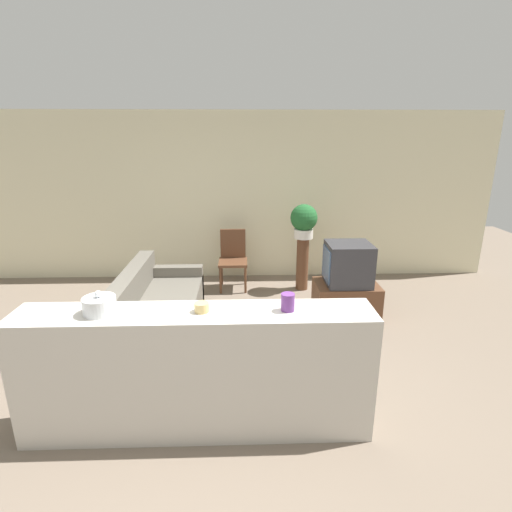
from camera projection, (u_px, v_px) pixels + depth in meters
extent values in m
plane|color=#756656|center=(203.00, 402.00, 3.63)|extent=(14.00, 14.00, 0.00)
cube|color=beige|center=(220.00, 197.00, 6.51)|extent=(9.00, 0.06, 2.70)
cube|color=#605B51|center=(160.00, 316.00, 4.88)|extent=(0.88, 1.98, 0.40)
cube|color=#605B51|center=(129.00, 288.00, 4.76)|extent=(0.20, 1.98, 0.35)
cube|color=#605B51|center=(142.00, 350.00, 3.99)|extent=(0.88, 0.16, 0.55)
cube|color=#605B51|center=(172.00, 284.00, 5.73)|extent=(0.88, 0.16, 0.55)
cube|color=brown|center=(346.00, 300.00, 5.27)|extent=(0.81, 0.58, 0.47)
cube|color=#333338|center=(348.00, 264.00, 5.12)|extent=(0.56, 0.53, 0.54)
cube|color=#4C6B93|center=(326.00, 264.00, 5.11)|extent=(0.02, 0.43, 0.42)
cube|color=brown|center=(233.00, 262.00, 6.18)|extent=(0.44, 0.44, 0.04)
cube|color=brown|center=(233.00, 243.00, 6.30)|extent=(0.40, 0.04, 0.46)
cylinder|color=brown|center=(220.00, 280.00, 6.06)|extent=(0.04, 0.04, 0.41)
cylinder|color=brown|center=(245.00, 280.00, 6.08)|extent=(0.04, 0.04, 0.41)
cylinder|color=brown|center=(222.00, 272.00, 6.43)|extent=(0.04, 0.04, 0.41)
cylinder|color=brown|center=(245.00, 272.00, 6.44)|extent=(0.04, 0.04, 0.41)
cylinder|color=brown|center=(302.00, 264.00, 6.18)|extent=(0.19, 0.19, 0.83)
cylinder|color=white|center=(303.00, 233.00, 6.04)|extent=(0.29, 0.29, 0.14)
sphere|color=#23602D|center=(304.00, 218.00, 5.97)|extent=(0.41, 0.41, 0.41)
cube|color=beige|center=(197.00, 372.00, 3.18)|extent=(2.76, 0.44, 1.05)
cylinder|color=silver|center=(99.00, 305.00, 2.98)|extent=(0.24, 0.24, 0.13)
sphere|color=silver|center=(98.00, 294.00, 2.95)|extent=(0.05, 0.05, 0.05)
cylinder|color=tan|center=(202.00, 307.00, 3.01)|extent=(0.11, 0.11, 0.07)
cylinder|color=#66337F|center=(288.00, 302.00, 3.03)|extent=(0.10, 0.10, 0.14)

